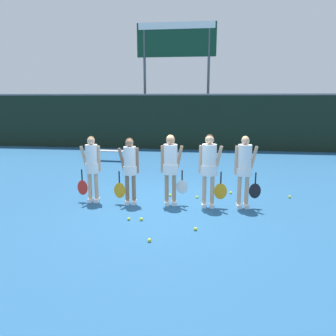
# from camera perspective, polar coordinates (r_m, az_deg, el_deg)

# --- Properties ---
(ground_plane) EXTENTS (140.00, 140.00, 0.00)m
(ground_plane) POSITION_cam_1_polar(r_m,az_deg,el_deg) (8.39, -0.12, -6.25)
(ground_plane) COLOR #235684
(fence_windscreen) EXTENTS (60.00, 0.08, 2.85)m
(fence_windscreen) POSITION_cam_1_polar(r_m,az_deg,el_deg) (16.98, 3.83, 8.02)
(fence_windscreen) COLOR black
(fence_windscreen) RESTS_ON ground_plane
(scoreboard) EXTENTS (4.25, 0.15, 6.54)m
(scoreboard) POSITION_cam_1_polar(r_m,az_deg,el_deg) (18.63, 1.46, 19.92)
(scoreboard) COLOR #515156
(scoreboard) RESTS_ON ground_plane
(bench_courtside) EXTENTS (1.76, 0.46, 0.45)m
(bench_courtside) POSITION_cam_1_polar(r_m,az_deg,el_deg) (14.16, -9.68, 2.78)
(bench_courtside) COLOR #B2B2B7
(bench_courtside) RESTS_ON ground_plane
(player_0) EXTENTS (0.63, 0.35, 1.71)m
(player_0) POSITION_cam_1_polar(r_m,az_deg,el_deg) (8.53, -13.13, 0.66)
(player_0) COLOR tan
(player_0) RESTS_ON ground_plane
(player_1) EXTENTS (0.64, 0.35, 1.68)m
(player_1) POSITION_cam_1_polar(r_m,az_deg,el_deg) (8.21, -6.69, 0.36)
(player_1) COLOR #8C664C
(player_1) RESTS_ON ground_plane
(player_2) EXTENTS (0.67, 0.39, 1.77)m
(player_2) POSITION_cam_1_polar(r_m,az_deg,el_deg) (8.07, 0.47, 0.76)
(player_2) COLOR tan
(player_2) RESTS_ON ground_plane
(player_3) EXTENTS (0.70, 0.41, 1.79)m
(player_3) POSITION_cam_1_polar(r_m,az_deg,el_deg) (7.95, 7.19, 0.61)
(player_3) COLOR tan
(player_3) RESTS_ON ground_plane
(player_4) EXTENTS (0.66, 0.38, 1.77)m
(player_4) POSITION_cam_1_polar(r_m,az_deg,el_deg) (8.07, 13.17, 0.35)
(player_4) COLOR tan
(player_4) RESTS_ON ground_plane
(tennis_ball_0) EXTENTS (0.07, 0.07, 0.07)m
(tennis_ball_0) POSITION_cam_1_polar(r_m,az_deg,el_deg) (9.39, 10.88, -4.24)
(tennis_ball_0) COLOR #CCE033
(tennis_ball_0) RESTS_ON ground_plane
(tennis_ball_1) EXTENTS (0.07, 0.07, 0.07)m
(tennis_ball_1) POSITION_cam_1_polar(r_m,az_deg,el_deg) (9.43, 20.44, -4.72)
(tennis_ball_1) COLOR #CCE033
(tennis_ball_1) RESTS_ON ground_plane
(tennis_ball_2) EXTENTS (0.07, 0.07, 0.07)m
(tennis_ball_2) POSITION_cam_1_polar(r_m,az_deg,el_deg) (9.01, 0.37, -4.73)
(tennis_ball_2) COLOR #CCE033
(tennis_ball_2) RESTS_ON ground_plane
(tennis_ball_3) EXTENTS (0.07, 0.07, 0.07)m
(tennis_ball_3) POSITION_cam_1_polar(r_m,az_deg,el_deg) (10.11, 1.16, -2.84)
(tennis_ball_3) COLOR #CCE033
(tennis_ball_3) RESTS_ON ground_plane
(tennis_ball_4) EXTENTS (0.07, 0.07, 0.07)m
(tennis_ball_4) POSITION_cam_1_polar(r_m,az_deg,el_deg) (7.31, -4.65, -8.85)
(tennis_ball_4) COLOR #CCE033
(tennis_ball_4) RESTS_ON ground_plane
(tennis_ball_5) EXTENTS (0.06, 0.06, 0.06)m
(tennis_ball_5) POSITION_cam_1_polar(r_m,az_deg,el_deg) (7.35, -6.85, -8.79)
(tennis_ball_5) COLOR #CCE033
(tennis_ball_5) RESTS_ON ground_plane
(tennis_ball_6) EXTENTS (0.07, 0.07, 0.07)m
(tennis_ball_6) POSITION_cam_1_polar(r_m,az_deg,el_deg) (6.80, 4.81, -10.52)
(tennis_ball_6) COLOR #CCE033
(tennis_ball_6) RESTS_ON ground_plane
(tennis_ball_7) EXTENTS (0.07, 0.07, 0.07)m
(tennis_ball_7) POSITION_cam_1_polar(r_m,az_deg,el_deg) (6.29, -3.27, -12.43)
(tennis_ball_7) COLOR #CCE033
(tennis_ball_7) RESTS_ON ground_plane
(tennis_ball_8) EXTENTS (0.07, 0.07, 0.07)m
(tennis_ball_8) POSITION_cam_1_polar(r_m,az_deg,el_deg) (8.87, 5.10, -5.05)
(tennis_ball_8) COLOR #CCE033
(tennis_ball_8) RESTS_ON ground_plane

